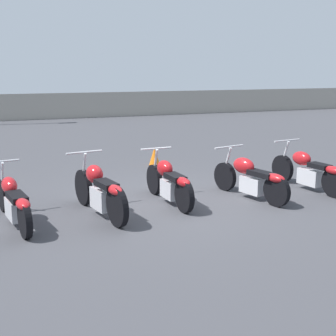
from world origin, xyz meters
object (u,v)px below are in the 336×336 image
motorcycle_slot_2 (169,182)px  motorcycle_slot_0 (14,201)px  motorcycle_slot_1 (100,191)px  traffic_cone_near (155,156)px  motorcycle_slot_3 (251,178)px  motorcycle_slot_4 (309,171)px

motorcycle_slot_2 → motorcycle_slot_0: bearing=-178.7°
motorcycle_slot_1 → traffic_cone_near: size_ratio=4.43×
motorcycle_slot_3 → motorcycle_slot_4: size_ratio=0.94×
motorcycle_slot_2 → motorcycle_slot_3: bearing=-12.4°
motorcycle_slot_0 → motorcycle_slot_4: motorcycle_slot_4 is taller
motorcycle_slot_0 → motorcycle_slot_2: motorcycle_slot_2 is taller
motorcycle_slot_3 → traffic_cone_near: bearing=87.0°
motorcycle_slot_1 → motorcycle_slot_4: (4.50, 0.19, -0.03)m
motorcycle_slot_2 → motorcycle_slot_4: 3.11m
motorcycle_slot_2 → motorcycle_slot_3: size_ratio=1.00×
motorcycle_slot_1 → traffic_cone_near: (2.29, 3.74, -0.20)m
motorcycle_slot_1 → traffic_cone_near: motorcycle_slot_1 is taller
motorcycle_slot_1 → motorcycle_slot_4: 4.50m
motorcycle_slot_0 → motorcycle_slot_1: motorcycle_slot_1 is taller
motorcycle_slot_3 → traffic_cone_near: (-0.72, 3.71, -0.17)m
motorcycle_slot_0 → motorcycle_slot_4: size_ratio=1.02×
motorcycle_slot_2 → motorcycle_slot_3: motorcycle_slot_2 is taller
motorcycle_slot_0 → motorcycle_slot_1: size_ratio=1.02×
motorcycle_slot_2 → motorcycle_slot_4: bearing=-5.4°
motorcycle_slot_0 → motorcycle_slot_4: (5.93, 0.16, 0.02)m
motorcycle_slot_4 → traffic_cone_near: bearing=114.1°
motorcycle_slot_1 → motorcycle_slot_3: (3.01, 0.04, -0.03)m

